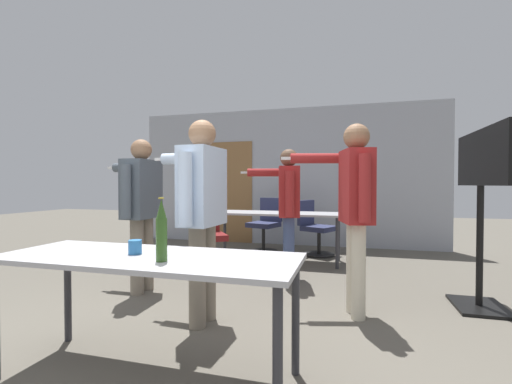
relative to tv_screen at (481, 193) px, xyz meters
The scene contains 13 objects.
back_wall 3.88m from the tv_screen, 129.65° to the left, with size 5.98×0.12×2.67m.
conference_table_near 3.06m from the tv_screen, 141.98° to the right, with size 1.85×0.67×0.75m.
conference_table_far 2.76m from the tv_screen, 147.28° to the left, with size 1.99×0.66×0.75m.
tv_screen is the anchor object (origin of this frame).
person_far_watching 3.44m from the tv_screen, behind, with size 0.77×0.67×1.67m.
person_near_casual 1.26m from the tv_screen, 156.68° to the right, with size 0.86×0.58×1.72m.
person_left_plaid 2.01m from the tv_screen, 165.38° to the left, with size 0.84×0.63×1.62m.
person_center_tall 2.62m from the tv_screen, 157.15° to the right, with size 0.78×0.70×1.72m.
office_chair_far_left 3.45m from the tv_screen, 140.65° to the left, with size 0.59×0.63×0.94m.
office_chair_near_pushed 2.81m from the tv_screen, 129.93° to the left, with size 0.67×0.63×0.91m.
office_chair_far_right 3.25m from the tv_screen, 167.36° to the left, with size 0.67×0.68×0.92m.
beer_bottle 2.98m from the tv_screen, 138.11° to the right, with size 0.06×0.06×0.36m.
drink_cup 3.11m from the tv_screen, 143.26° to the right, with size 0.08×0.08×0.09m.
Camera 1 is at (1.24, -1.50, 1.18)m, focal length 24.00 mm.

